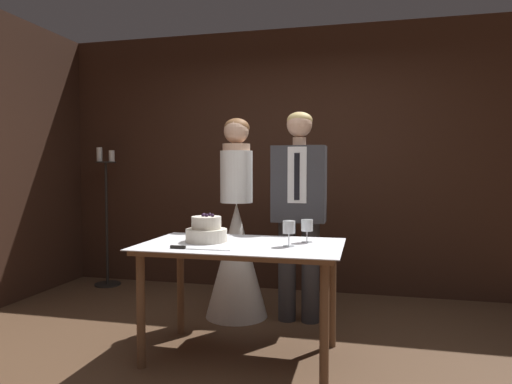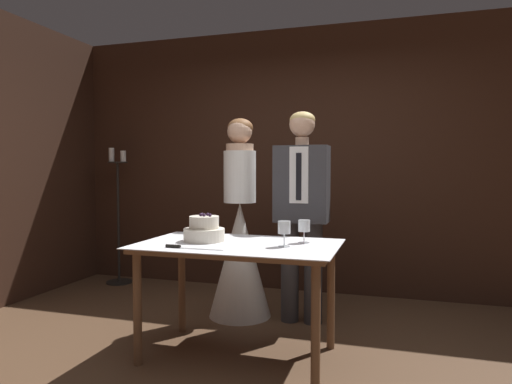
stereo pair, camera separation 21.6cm
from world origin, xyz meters
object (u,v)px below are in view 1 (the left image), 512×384
cake_knife (188,248)px  bride (237,244)px  candle_stand (106,222)px  cake_table (242,257)px  wine_glass_middle (307,227)px  wine_glass_near (289,228)px  tiered_cake (206,231)px  groom (299,203)px

cake_knife → bride: size_ratio=0.23×
cake_knife → candle_stand: 2.47m
cake_table → wine_glass_middle: size_ratio=8.54×
wine_glass_near → bride: (-0.60, 0.85, -0.26)m
cake_knife → wine_glass_near: (0.60, 0.26, 0.11)m
tiered_cake → candle_stand: bearing=138.8°
wine_glass_near → candle_stand: (-2.29, 1.54, -0.19)m
tiered_cake → groom: (0.54, 0.79, 0.15)m
cake_knife → groom: (0.55, 1.10, 0.21)m
groom → cake_table: bearing=-108.4°
wine_glass_near → wine_glass_middle: (0.10, 0.19, -0.01)m
cake_knife → wine_glass_middle: wine_glass_middle is taller
groom → wine_glass_middle: bearing=-77.3°
tiered_cake → candle_stand: (-1.70, 1.49, -0.15)m
cake_knife → groom: 1.25m
cake_table → wine_glass_middle: bearing=20.3°
cake_table → candle_stand: size_ratio=0.89×
tiered_cake → wine_glass_near: (0.59, -0.06, 0.05)m
tiered_cake → groom: 0.97m
tiered_cake → bride: 0.82m
tiered_cake → groom: bearing=55.8°
tiered_cake → candle_stand: 2.26m
wine_glass_middle → groom: size_ratio=0.09×
wine_glass_near → bride: size_ratio=0.10×
cake_knife → wine_glass_middle: (0.70, 0.44, 0.10)m
bride → groom: groom is taller
cake_table → bride: (-0.27, 0.82, -0.05)m
tiered_cake → groom: groom is taller
wine_glass_middle → candle_stand: 2.75m
cake_table → tiered_cake: (-0.26, 0.03, 0.17)m
bride → candle_stand: (-1.69, 0.69, 0.07)m
cake_table → candle_stand: (-1.96, 1.51, 0.02)m
cake_table → wine_glass_middle: 0.49m
wine_glass_middle → cake_knife: bearing=-147.7°
tiered_cake → wine_glass_near: size_ratio=1.71×
wine_glass_middle → wine_glass_near: bearing=-117.2°
tiered_cake → groom: size_ratio=0.16×
wine_glass_near → groom: (-0.05, 0.85, 0.10)m
cake_table → groom: size_ratio=0.77×
wine_glass_middle → bride: size_ratio=0.09×
wine_glass_near → groom: bearing=93.7°
wine_glass_near → cake_table: bearing=174.8°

